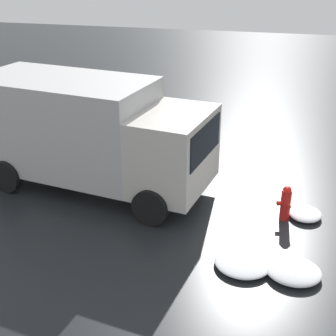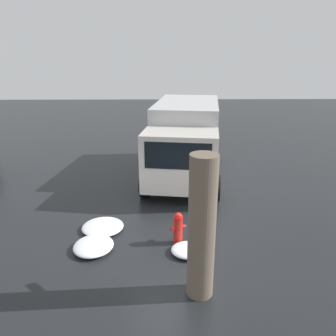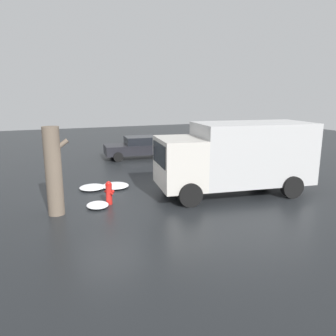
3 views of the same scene
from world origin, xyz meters
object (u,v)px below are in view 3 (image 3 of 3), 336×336
at_px(tree_trunk, 54,171).
at_px(delivery_truck, 237,155).
at_px(pedestrian, 175,169).
at_px(parked_car, 139,147).
at_px(fire_hydrant, 109,192).

height_order(tree_trunk, delivery_truck, tree_trunk).
xyz_separation_m(pedestrian, parked_car, (0.84, 7.75, -0.21)).
height_order(pedestrian, parked_car, pedestrian).
bearing_deg(fire_hydrant, tree_trunk, 166.56).
relative_size(fire_hydrant, pedestrian, 0.53).
distance_m(fire_hydrant, delivery_truck, 5.47).
relative_size(fire_hydrant, parked_car, 0.20).
distance_m(delivery_truck, pedestrian, 2.70).
xyz_separation_m(fire_hydrant, pedestrian, (3.07, 0.77, 0.47)).
xyz_separation_m(fire_hydrant, delivery_truck, (5.32, -0.56, 1.16)).
xyz_separation_m(tree_trunk, pedestrian, (5.01, 1.14, -0.62)).
distance_m(fire_hydrant, tree_trunk, 2.25).
distance_m(delivery_truck, parked_car, 9.24).
bearing_deg(tree_trunk, pedestrian, 12.81).
bearing_deg(pedestrian, fire_hydrant, -6.01).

